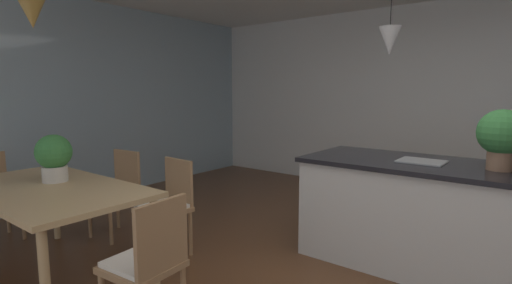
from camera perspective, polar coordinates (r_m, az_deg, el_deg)
wall_back_kitchen at (r=5.86m, az=28.08°, el=5.34°), size 10.00×0.12×2.70m
window_wall_left_glazing at (r=5.66m, az=-25.88°, el=5.42°), size 0.06×8.40×2.70m
dining_table at (r=3.46m, az=-28.42°, el=-6.92°), size 1.76×0.95×0.74m
chair_kitchen_end at (r=2.49m, az=-15.79°, el=-16.73°), size 0.43×0.43×0.87m
chair_far_right at (r=3.60m, az=-13.01°, el=-8.94°), size 0.43×0.43×0.87m
chair_far_left at (r=4.23m, az=-19.90°, el=-6.73°), size 0.43×0.43×0.87m
kitchen_island at (r=3.57m, az=24.50°, el=-9.80°), size 2.09×0.93×0.91m
pendant_over_table at (r=3.35m, az=-30.35°, el=16.39°), size 0.21×0.21×0.76m
pendant_over_island_main at (r=3.56m, az=19.25°, el=14.06°), size 0.18×0.18×0.91m
potted_plant_on_island at (r=3.37m, az=32.69°, el=0.88°), size 0.34×0.34×0.45m
potted_plant_on_table at (r=3.56m, az=-27.84°, el=-1.81°), size 0.29×0.29×0.39m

